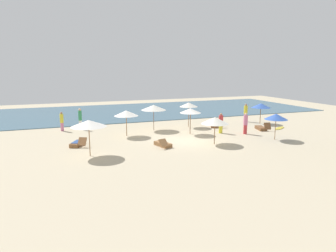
{
  "coord_description": "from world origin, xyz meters",
  "views": [
    {
      "loc": [
        -9.12,
        -21.2,
        5.59
      ],
      "look_at": [
        -0.88,
        0.77,
        1.1
      ],
      "focal_mm": 32.89,
      "sensor_mm": 36.0,
      "label": 1
    }
  ],
  "objects_px": {
    "umbrella_2": "(89,123)",
    "lounger_0": "(78,143)",
    "person_2": "(246,113)",
    "umbrella_1": "(126,113)",
    "lounger_3": "(214,125)",
    "lounger_2": "(261,128)",
    "umbrella_5": "(276,117)",
    "umbrella_6": "(261,106)",
    "lounger_1": "(163,144)",
    "umbrella_7": "(154,108)",
    "person_0": "(80,119)",
    "surfboard": "(279,128)",
    "person_1": "(62,121)",
    "umbrella_4": "(190,111)",
    "umbrella_3": "(189,105)",
    "umbrella_0": "(215,120)",
    "person_3": "(221,123)",
    "person_4": "(245,123)"
  },
  "relations": [
    {
      "from": "umbrella_2",
      "to": "lounger_1",
      "type": "xyz_separation_m",
      "value": [
        5.18,
        0.64,
        -1.95
      ]
    },
    {
      "from": "umbrella_4",
      "to": "lounger_2",
      "type": "distance_m",
      "value": 7.06
    },
    {
      "from": "lounger_0",
      "to": "person_2",
      "type": "xyz_separation_m",
      "value": [
        17.22,
        4.3,
        0.77
      ]
    },
    {
      "from": "umbrella_2",
      "to": "lounger_0",
      "type": "bearing_deg",
      "value": 100.24
    },
    {
      "from": "umbrella_3",
      "to": "umbrella_4",
      "type": "relative_size",
      "value": 1.06
    },
    {
      "from": "umbrella_4",
      "to": "umbrella_7",
      "type": "relative_size",
      "value": 0.96
    },
    {
      "from": "umbrella_5",
      "to": "umbrella_6",
      "type": "xyz_separation_m",
      "value": [
        3.28,
        6.21,
        0.0
      ]
    },
    {
      "from": "umbrella_1",
      "to": "lounger_3",
      "type": "xyz_separation_m",
      "value": [
        8.73,
        0.93,
        -1.73
      ]
    },
    {
      "from": "umbrella_1",
      "to": "umbrella_3",
      "type": "distance_m",
      "value": 6.67
    },
    {
      "from": "umbrella_4",
      "to": "umbrella_7",
      "type": "distance_m",
      "value": 3.57
    },
    {
      "from": "lounger_2",
      "to": "surfboard",
      "type": "distance_m",
      "value": 2.01
    },
    {
      "from": "umbrella_2",
      "to": "person_3",
      "type": "xyz_separation_m",
      "value": [
        11.37,
        3.19,
        -1.25
      ]
    },
    {
      "from": "umbrella_0",
      "to": "umbrella_1",
      "type": "bearing_deg",
      "value": 138.06
    },
    {
      "from": "lounger_1",
      "to": "person_2",
      "type": "bearing_deg",
      "value": 29.97
    },
    {
      "from": "lounger_0",
      "to": "person_1",
      "type": "relative_size",
      "value": 1.03
    },
    {
      "from": "umbrella_5",
      "to": "person_4",
      "type": "xyz_separation_m",
      "value": [
        -0.96,
        2.6,
        -0.92
      ]
    },
    {
      "from": "person_1",
      "to": "person_2",
      "type": "height_order",
      "value": "person_2"
    },
    {
      "from": "umbrella_3",
      "to": "lounger_1",
      "type": "distance_m",
      "value": 7.99
    },
    {
      "from": "umbrella_4",
      "to": "umbrella_3",
      "type": "bearing_deg",
      "value": 68.34
    },
    {
      "from": "umbrella_7",
      "to": "lounger_3",
      "type": "distance_m",
      "value": 6.2
    },
    {
      "from": "surfboard",
      "to": "umbrella_7",
      "type": "bearing_deg",
      "value": 163.17
    },
    {
      "from": "umbrella_7",
      "to": "lounger_1",
      "type": "height_order",
      "value": "umbrella_7"
    },
    {
      "from": "lounger_3",
      "to": "umbrella_4",
      "type": "bearing_deg",
      "value": -149.7
    },
    {
      "from": "lounger_1",
      "to": "person_1",
      "type": "bearing_deg",
      "value": 128.38
    },
    {
      "from": "lounger_0",
      "to": "lounger_3",
      "type": "bearing_deg",
      "value": 12.7
    },
    {
      "from": "umbrella_0",
      "to": "lounger_2",
      "type": "relative_size",
      "value": 1.16
    },
    {
      "from": "umbrella_6",
      "to": "umbrella_5",
      "type": "bearing_deg",
      "value": -117.84
    },
    {
      "from": "umbrella_0",
      "to": "umbrella_7",
      "type": "xyz_separation_m",
      "value": [
        -2.63,
        6.45,
        0.29
      ]
    },
    {
      "from": "umbrella_2",
      "to": "surfboard",
      "type": "distance_m",
      "value": 17.95
    },
    {
      "from": "umbrella_0",
      "to": "person_3",
      "type": "height_order",
      "value": "umbrella_0"
    },
    {
      "from": "umbrella_6",
      "to": "umbrella_0",
      "type": "bearing_deg",
      "value": -145.55
    },
    {
      "from": "umbrella_7",
      "to": "person_2",
      "type": "distance_m",
      "value": 10.4
    },
    {
      "from": "umbrella_5",
      "to": "lounger_1",
      "type": "height_order",
      "value": "umbrella_5"
    },
    {
      "from": "lounger_2",
      "to": "umbrella_3",
      "type": "bearing_deg",
      "value": 147.14
    },
    {
      "from": "lounger_0",
      "to": "person_3",
      "type": "height_order",
      "value": "person_3"
    },
    {
      "from": "person_2",
      "to": "lounger_1",
      "type": "bearing_deg",
      "value": -150.03
    },
    {
      "from": "umbrella_4",
      "to": "umbrella_0",
      "type": "bearing_deg",
      "value": -86.63
    },
    {
      "from": "person_3",
      "to": "person_4",
      "type": "xyz_separation_m",
      "value": [
        1.78,
        -1.04,
        0.04
      ]
    },
    {
      "from": "umbrella_4",
      "to": "person_0",
      "type": "distance_m",
      "value": 10.09
    },
    {
      "from": "umbrella_0",
      "to": "umbrella_3",
      "type": "relative_size",
      "value": 0.86
    },
    {
      "from": "umbrella_1",
      "to": "umbrella_5",
      "type": "height_order",
      "value": "umbrella_1"
    },
    {
      "from": "lounger_0",
      "to": "person_0",
      "type": "relative_size",
      "value": 0.9
    },
    {
      "from": "lounger_1",
      "to": "person_2",
      "type": "height_order",
      "value": "person_2"
    },
    {
      "from": "umbrella_0",
      "to": "umbrella_7",
      "type": "bearing_deg",
      "value": 112.14
    },
    {
      "from": "umbrella_7",
      "to": "umbrella_6",
      "type": "bearing_deg",
      "value": -3.6
    },
    {
      "from": "lounger_0",
      "to": "lounger_2",
      "type": "bearing_deg",
      "value": 0.51
    },
    {
      "from": "lounger_3",
      "to": "person_0",
      "type": "relative_size",
      "value": 0.91
    },
    {
      "from": "lounger_2",
      "to": "person_4",
      "type": "relative_size",
      "value": 0.96
    },
    {
      "from": "umbrella_2",
      "to": "lounger_2",
      "type": "bearing_deg",
      "value": 11.32
    },
    {
      "from": "umbrella_5",
      "to": "lounger_2",
      "type": "relative_size",
      "value": 1.19
    }
  ]
}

